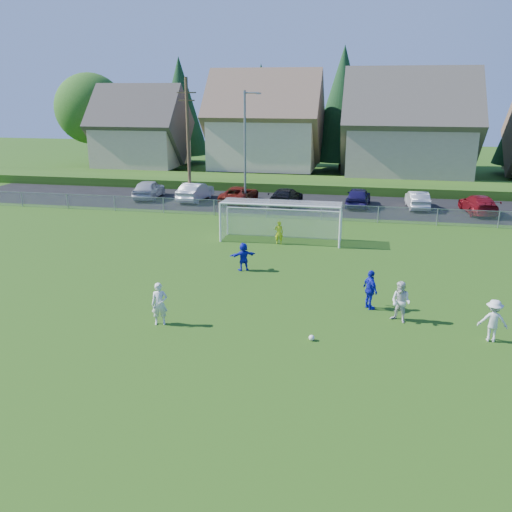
{
  "coord_description": "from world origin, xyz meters",
  "views": [
    {
      "loc": [
        4.87,
        -16.33,
        9.06
      ],
      "look_at": [
        0.0,
        8.0,
        1.4
      ],
      "focal_mm": 38.0,
      "sensor_mm": 36.0,
      "label": 1
    }
  ],
  "objects_px": {
    "soccer_ball": "(312,338)",
    "player_white_c": "(493,321)",
    "car_b": "(195,192)",
    "car_a": "(149,189)",
    "car_f": "(417,200)",
    "car_d": "(286,197)",
    "player_blue_b": "(243,257)",
    "car_c": "(239,195)",
    "player_blue_a": "(370,290)",
    "player_white_b": "(401,302)",
    "goalkeeper": "(279,232)",
    "soccer_goal": "(282,215)",
    "player_white_a": "(160,304)",
    "car_g": "(478,204)",
    "car_e": "(358,197)"
  },
  "relations": [
    {
      "from": "goalkeeper",
      "to": "car_d",
      "type": "bearing_deg",
      "value": -93.13
    },
    {
      "from": "car_b",
      "to": "car_g",
      "type": "distance_m",
      "value": 22.59
    },
    {
      "from": "car_b",
      "to": "car_e",
      "type": "xyz_separation_m",
      "value": [
        13.56,
        0.31,
        0.0
      ]
    },
    {
      "from": "player_blue_b",
      "to": "car_f",
      "type": "distance_m",
      "value": 20.43
    },
    {
      "from": "player_white_c",
      "to": "soccer_goal",
      "type": "distance_m",
      "value": 15.95
    },
    {
      "from": "soccer_ball",
      "to": "player_white_c",
      "type": "bearing_deg",
      "value": 11.13
    },
    {
      "from": "goalkeeper",
      "to": "car_e",
      "type": "xyz_separation_m",
      "value": [
        4.51,
        12.24,
        0.05
      ]
    },
    {
      "from": "soccer_ball",
      "to": "soccer_goal",
      "type": "distance_m",
      "value": 14.25
    },
    {
      "from": "player_white_b",
      "to": "player_blue_a",
      "type": "relative_size",
      "value": 0.99
    },
    {
      "from": "car_f",
      "to": "car_d",
      "type": "bearing_deg",
      "value": 0.95
    },
    {
      "from": "car_c",
      "to": "player_blue_a",
      "type": "bearing_deg",
      "value": 121.25
    },
    {
      "from": "car_d",
      "to": "player_blue_a",
      "type": "bearing_deg",
      "value": 114.96
    },
    {
      "from": "goalkeeper",
      "to": "car_f",
      "type": "relative_size",
      "value": 0.34
    },
    {
      "from": "car_c",
      "to": "car_g",
      "type": "xyz_separation_m",
      "value": [
        18.73,
        -0.28,
        0.01
      ]
    },
    {
      "from": "car_b",
      "to": "car_a",
      "type": "bearing_deg",
      "value": 3.27
    },
    {
      "from": "car_f",
      "to": "player_blue_a",
      "type": "bearing_deg",
      "value": 77.0
    },
    {
      "from": "soccer_ball",
      "to": "player_white_c",
      "type": "height_order",
      "value": "player_white_c"
    },
    {
      "from": "goalkeeper",
      "to": "car_e",
      "type": "bearing_deg",
      "value": -119.53
    },
    {
      "from": "player_white_a",
      "to": "goalkeeper",
      "type": "distance_m",
      "value": 12.94
    },
    {
      "from": "player_white_a",
      "to": "car_e",
      "type": "xyz_separation_m",
      "value": [
        7.33,
        24.87,
        -0.1
      ]
    },
    {
      "from": "player_white_b",
      "to": "car_c",
      "type": "xyz_separation_m",
      "value": [
        -11.83,
        22.23,
        -0.16
      ]
    },
    {
      "from": "soccer_ball",
      "to": "goalkeeper",
      "type": "height_order",
      "value": "goalkeeper"
    },
    {
      "from": "player_white_c",
      "to": "car_b",
      "type": "relative_size",
      "value": 0.35
    },
    {
      "from": "goalkeeper",
      "to": "player_blue_b",
      "type": "bearing_deg",
      "value": 69.9
    },
    {
      "from": "soccer_ball",
      "to": "player_white_b",
      "type": "bearing_deg",
      "value": 36.3
    },
    {
      "from": "player_white_b",
      "to": "goalkeeper",
      "type": "height_order",
      "value": "player_white_b"
    },
    {
      "from": "player_white_a",
      "to": "car_c",
      "type": "bearing_deg",
      "value": 74.28
    },
    {
      "from": "player_white_c",
      "to": "player_white_b",
      "type": "bearing_deg",
      "value": -14.8
    },
    {
      "from": "goalkeeper",
      "to": "car_g",
      "type": "xyz_separation_m",
      "value": [
        13.54,
        11.47,
        -0.02
      ]
    },
    {
      "from": "player_blue_b",
      "to": "car_c",
      "type": "relative_size",
      "value": 0.3
    },
    {
      "from": "car_c",
      "to": "car_f",
      "type": "distance_m",
      "value": 14.35
    },
    {
      "from": "car_c",
      "to": "car_g",
      "type": "height_order",
      "value": "car_g"
    },
    {
      "from": "player_blue_b",
      "to": "car_a",
      "type": "height_order",
      "value": "car_a"
    },
    {
      "from": "car_c",
      "to": "soccer_goal",
      "type": "distance_m",
      "value": 12.11
    },
    {
      "from": "soccer_ball",
      "to": "car_b",
      "type": "bearing_deg",
      "value": 116.41
    },
    {
      "from": "goalkeeper",
      "to": "car_d",
      "type": "xyz_separation_m",
      "value": [
        -1.25,
        11.63,
        -0.03
      ]
    },
    {
      "from": "car_d",
      "to": "car_f",
      "type": "relative_size",
      "value": 1.14
    },
    {
      "from": "car_g",
      "to": "player_white_c",
      "type": "bearing_deg",
      "value": 74.48
    },
    {
      "from": "player_white_b",
      "to": "car_d",
      "type": "bearing_deg",
      "value": 142.16
    },
    {
      "from": "car_b",
      "to": "car_d",
      "type": "distance_m",
      "value": 7.8
    },
    {
      "from": "soccer_ball",
      "to": "car_d",
      "type": "bearing_deg",
      "value": 100.52
    },
    {
      "from": "soccer_ball",
      "to": "car_g",
      "type": "xyz_separation_m",
      "value": [
        10.23,
        24.4,
        0.59
      ]
    },
    {
      "from": "player_blue_a",
      "to": "car_a",
      "type": "distance_m",
      "value": 28.5
    },
    {
      "from": "car_e",
      "to": "soccer_goal",
      "type": "bearing_deg",
      "value": 72.0
    },
    {
      "from": "player_blue_a",
      "to": "car_d",
      "type": "relative_size",
      "value": 0.36
    },
    {
      "from": "car_c",
      "to": "soccer_goal",
      "type": "xyz_separation_m",
      "value": [
        5.22,
        -10.89,
        0.93
      ]
    },
    {
      "from": "car_d",
      "to": "car_c",
      "type": "bearing_deg",
      "value": 5.54
    },
    {
      "from": "player_blue_b",
      "to": "car_b",
      "type": "distance_m",
      "value": 19.04
    },
    {
      "from": "player_blue_b",
      "to": "car_g",
      "type": "relative_size",
      "value": 0.31
    },
    {
      "from": "player_white_b",
      "to": "player_blue_a",
      "type": "distance_m",
      "value": 1.66
    }
  ]
}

